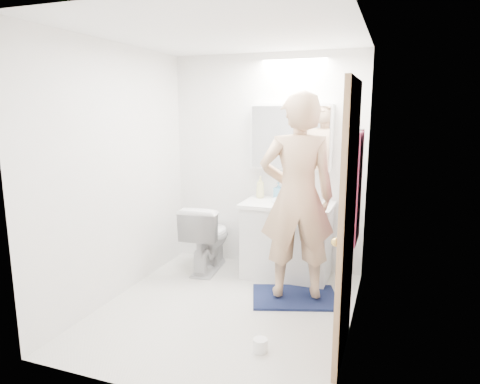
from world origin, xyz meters
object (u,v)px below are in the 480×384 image
at_px(toilet, 207,237).
at_px(medicine_cabinet, 291,137).
at_px(person, 297,197).
at_px(soap_bottle_a, 260,187).
at_px(vanity_cabinet, 287,242).
at_px(toilet_paper_roll, 260,345).
at_px(soap_bottle_b, 278,190).
at_px(toothbrush_cup, 312,197).

bearing_deg(toilet, medicine_cabinet, -164.40).
relative_size(person, soap_bottle_a, 7.75).
xyz_separation_m(vanity_cabinet, toilet_paper_roll, (0.18, -1.51, -0.34)).
height_order(vanity_cabinet, toilet_paper_roll, vanity_cabinet).
xyz_separation_m(vanity_cabinet, medicine_cabinet, (-0.03, 0.21, 1.11)).
height_order(soap_bottle_b, toothbrush_cup, soap_bottle_b).
bearing_deg(soap_bottle_b, toothbrush_cup, -3.03).
bearing_deg(toothbrush_cup, toilet_paper_roll, -91.68).
bearing_deg(vanity_cabinet, toilet, -172.65).
bearing_deg(soap_bottle_b, vanity_cabinet, -49.66).
height_order(medicine_cabinet, toilet_paper_roll, medicine_cabinet).
bearing_deg(vanity_cabinet, toothbrush_cup, 35.42).
bearing_deg(vanity_cabinet, toilet_paper_roll, -83.36).
xyz_separation_m(medicine_cabinet, person, (0.24, -0.73, -0.50)).
xyz_separation_m(person, toothbrush_cup, (0.01, 0.68, -0.14)).
bearing_deg(person, soap_bottle_b, -80.89).
bearing_deg(toilet, person, 154.65).
distance_m(soap_bottle_a, toilet_paper_roll, 1.96).
height_order(toilet, toothbrush_cup, toothbrush_cup).
height_order(medicine_cabinet, person, person).
distance_m(person, toothbrush_cup, 0.70).
height_order(person, toothbrush_cup, person).
distance_m(toilet, soap_bottle_a, 0.82).
bearing_deg(toothbrush_cup, medicine_cabinet, 168.87).
distance_m(vanity_cabinet, soap_bottle_a, 0.67).
bearing_deg(toilet, soap_bottle_b, -163.28).
distance_m(soap_bottle_a, toothbrush_cup, 0.59).
bearing_deg(toilet, soap_bottle_a, -158.76).
distance_m(person, soap_bottle_a, 0.88).
relative_size(medicine_cabinet, soap_bottle_b, 4.77).
distance_m(medicine_cabinet, toothbrush_cup, 0.69).
height_order(medicine_cabinet, toothbrush_cup, medicine_cabinet).
bearing_deg(soap_bottle_b, person, -62.53).
height_order(medicine_cabinet, toilet, medicine_cabinet).
height_order(vanity_cabinet, soap_bottle_b, soap_bottle_b).
bearing_deg(medicine_cabinet, soap_bottle_b, -166.36).
distance_m(soap_bottle_b, toilet_paper_roll, 1.93).
xyz_separation_m(person, toilet_paper_roll, (-0.04, -0.99, -0.95)).
relative_size(toilet, soap_bottle_a, 3.12).
bearing_deg(soap_bottle_b, medicine_cabinet, 13.64).
xyz_separation_m(soap_bottle_b, toothbrush_cup, (0.38, -0.02, -0.05)).
xyz_separation_m(soap_bottle_a, toilet_paper_roll, (0.53, -1.66, -0.89)).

